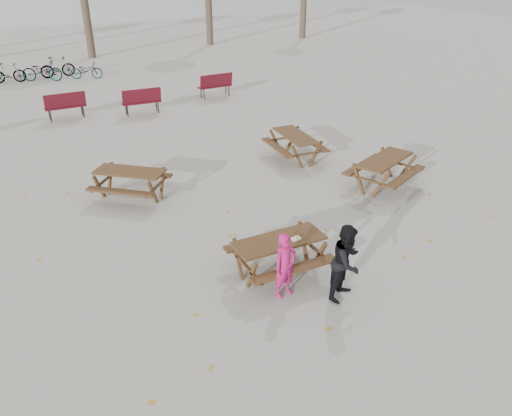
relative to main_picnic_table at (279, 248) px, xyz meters
name	(u,v)px	position (x,y,z in m)	size (l,w,h in m)	color
ground	(279,273)	(0.00, 0.00, -0.59)	(80.00, 80.00, 0.00)	gray
main_picnic_table	(279,248)	(0.00, 0.00, 0.00)	(1.80, 1.45, 0.78)	#3A2615
food_tray	(296,239)	(0.29, -0.15, 0.21)	(0.18, 0.11, 0.04)	white
bread_roll	(296,237)	(0.29, -0.15, 0.25)	(0.14, 0.06, 0.05)	tan
soda_bottle	(285,240)	(0.03, -0.17, 0.26)	(0.07, 0.07, 0.17)	silver
child	(285,266)	(-0.25, -0.67, 0.06)	(0.47, 0.31, 1.29)	#BB1763
adult	(347,262)	(0.73, -1.20, 0.16)	(0.73, 0.56, 1.49)	black
picnic_table_east	(383,173)	(4.53, 2.30, -0.18)	(1.88, 1.51, 0.81)	#3A2615
picnic_table_north	(131,184)	(-1.74, 4.71, -0.21)	(1.77, 1.43, 0.76)	#3A2615
picnic_table_far	(295,147)	(3.44, 5.13, -0.20)	(1.80, 1.45, 0.78)	#3A2615
park_bench_row	(98,104)	(-1.07, 12.20, -0.07)	(12.39, 2.30, 1.03)	maroon
bicycle_row	(35,71)	(-2.60, 19.74, -0.12)	(6.33, 2.29, 1.01)	black
fallen_leaves	(246,215)	(0.50, 2.50, -0.58)	(11.00, 11.00, 0.01)	#B1862A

